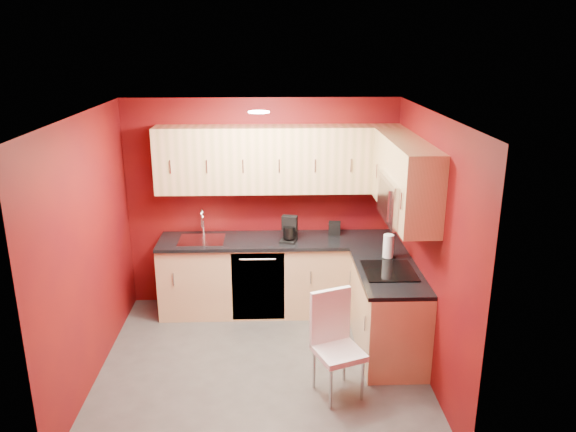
{
  "coord_description": "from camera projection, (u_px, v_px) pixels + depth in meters",
  "views": [
    {
      "loc": [
        0.1,
        -4.95,
        3.13
      ],
      "look_at": [
        0.28,
        0.55,
        1.39
      ],
      "focal_mm": 35.0,
      "sensor_mm": 36.0,
      "label": 1
    }
  ],
  "objects": [
    {
      "name": "countertop_right",
      "position": [
        389.0,
        272.0,
        5.65
      ],
      "size": [
        0.63,
        1.27,
        0.04
      ],
      "primitive_type": "cube",
      "color": "black",
      "rests_on": "base_cabinets_right"
    },
    {
      "name": "base_cabinets_back",
      "position": [
        280.0,
        276.0,
        6.67
      ],
      "size": [
        2.8,
        0.6,
        0.87
      ],
      "primitive_type": "cube",
      "color": "#E2BC81",
      "rests_on": "floor"
    },
    {
      "name": "downlight",
      "position": [
        259.0,
        112.0,
        5.19
      ],
      "size": [
        0.2,
        0.2,
        0.01
      ],
      "primitive_type": "cylinder",
      "color": "white",
      "rests_on": "ceiling"
    },
    {
      "name": "cooktop",
      "position": [
        389.0,
        271.0,
        5.61
      ],
      "size": [
        0.5,
        0.55,
        0.01
      ],
      "primitive_type": "cube",
      "color": "black",
      "rests_on": "countertop_right"
    },
    {
      "name": "sink",
      "position": [
        202.0,
        237.0,
        6.5
      ],
      "size": [
        0.52,
        0.42,
        0.35
      ],
      "color": "silver",
      "rests_on": "countertop_back"
    },
    {
      "name": "dining_chair",
      "position": [
        339.0,
        347.0,
        5.04
      ],
      "size": [
        0.52,
        0.53,
        0.98
      ],
      "primitive_type": null,
      "rotation": [
        0.0,
        0.0,
        0.37
      ],
      "color": "white",
      "rests_on": "floor"
    },
    {
      "name": "countertop_back",
      "position": [
        279.0,
        241.0,
        6.52
      ],
      "size": [
        2.8,
        0.63,
        0.04
      ],
      "primitive_type": "cube",
      "color": "black",
      "rests_on": "base_cabinets_back"
    },
    {
      "name": "dishwasher_front",
      "position": [
        258.0,
        287.0,
        6.39
      ],
      "size": [
        0.6,
        0.02,
        0.82
      ],
      "primitive_type": "cube",
      "color": "black",
      "rests_on": "base_cabinets_back"
    },
    {
      "name": "wall_back",
      "position": [
        262.0,
        204.0,
        6.71
      ],
      "size": [
        3.2,
        0.0,
        3.2
      ],
      "primitive_type": "plane",
      "rotation": [
        1.57,
        0.0,
        0.0
      ],
      "color": "maroon",
      "rests_on": "floor"
    },
    {
      "name": "wall_right",
      "position": [
        429.0,
        246.0,
        5.33
      ],
      "size": [
        0.0,
        3.0,
        3.0
      ],
      "primitive_type": "plane",
      "rotation": [
        1.57,
        0.0,
        -1.57
      ],
      "color": "maroon",
      "rests_on": "floor"
    },
    {
      "name": "base_cabinets_right",
      "position": [
        387.0,
        312.0,
        5.8
      ],
      "size": [
        0.6,
        1.3,
        0.87
      ],
      "primitive_type": "cube",
      "color": "#E2BC81",
      "rests_on": "floor"
    },
    {
      "name": "upper_cabinets_right",
      "position": [
        404.0,
        170.0,
        5.55
      ],
      "size": [
        0.35,
        1.55,
        0.75
      ],
      "color": "#E4B681",
      "rests_on": "wall_right"
    },
    {
      "name": "paper_towel",
      "position": [
        388.0,
        246.0,
        5.92
      ],
      "size": [
        0.16,
        0.16,
        0.26
      ],
      "primitive_type": null,
      "rotation": [
        0.0,
        0.0,
        0.06
      ],
      "color": "white",
      "rests_on": "countertop_right"
    },
    {
      "name": "microwave",
      "position": [
        405.0,
        199.0,
        5.39
      ],
      "size": [
        0.42,
        0.76,
        0.42
      ],
      "color": "silver",
      "rests_on": "upper_cabinets_right"
    },
    {
      "name": "wall_front",
      "position": [
        257.0,
        326.0,
        3.85
      ],
      "size": [
        3.2,
        0.0,
        3.2
      ],
      "primitive_type": "plane",
      "rotation": [
        -1.57,
        0.0,
        0.0
      ],
      "color": "maroon",
      "rests_on": "floor"
    },
    {
      "name": "wall_left",
      "position": [
        89.0,
        250.0,
        5.23
      ],
      "size": [
        0.0,
        3.0,
        3.0
      ],
      "primitive_type": "plane",
      "rotation": [
        1.57,
        0.0,
        1.57
      ],
      "color": "maroon",
      "rests_on": "floor"
    },
    {
      "name": "floor",
      "position": [
        262.0,
        364.0,
        5.66
      ],
      "size": [
        3.2,
        3.2,
        0.0
      ],
      "primitive_type": "plane",
      "color": "#524F4C",
      "rests_on": "ground"
    },
    {
      "name": "coffee_maker",
      "position": [
        289.0,
        230.0,
        6.4
      ],
      "size": [
        0.22,
        0.27,
        0.29
      ],
      "primitive_type": null,
      "rotation": [
        0.0,
        0.0,
        -0.25
      ],
      "color": "black",
      "rests_on": "countertop_back"
    },
    {
      "name": "ceiling",
      "position": [
        258.0,
        115.0,
        4.9
      ],
      "size": [
        3.2,
        3.2,
        0.0
      ],
      "primitive_type": "plane",
      "rotation": [
        3.14,
        0.0,
        0.0
      ],
      "color": "white",
      "rests_on": "wall_back"
    },
    {
      "name": "napkin_holder",
      "position": [
        334.0,
        228.0,
        6.65
      ],
      "size": [
        0.16,
        0.16,
        0.15
      ],
      "primitive_type": null,
      "rotation": [
        0.0,
        0.0,
        -0.14
      ],
      "color": "black",
      "rests_on": "countertop_back"
    },
    {
      "name": "upper_cabinets_back",
      "position": [
        279.0,
        159.0,
        6.37
      ],
      "size": [
        2.8,
        0.35,
        0.75
      ],
      "primitive_type": "cube",
      "color": "#E4B681",
      "rests_on": "wall_back"
    }
  ]
}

